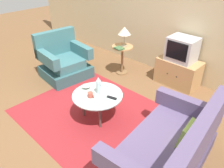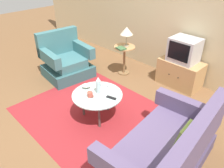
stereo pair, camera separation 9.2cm
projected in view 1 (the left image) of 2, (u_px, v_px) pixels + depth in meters
ground_plane at (93, 116)px, 3.62m from camera, size 16.00×16.00×0.00m
back_wall at (175, 10)px, 4.31m from camera, size 9.00×0.12×2.70m
area_rug at (98, 117)px, 3.62m from camera, size 2.56×1.99×0.00m
armchair at (64, 62)px, 4.66m from camera, size 0.91×0.98×0.93m
couch at (167, 150)px, 2.62m from camera, size 1.04×1.59×0.94m
coffee_table at (97, 96)px, 3.41m from camera, size 0.78×0.78×0.44m
side_table at (122, 54)px, 4.69m from camera, size 0.44×0.44×0.63m
tv_stand at (178, 72)px, 4.41m from camera, size 0.82×0.49×0.52m
television at (182, 49)px, 4.16m from camera, size 0.51×0.44×0.45m
table_lamp at (124, 31)px, 4.43m from camera, size 0.26×0.26×0.41m
vase at (98, 85)px, 3.36m from camera, size 0.07×0.07×0.28m
mug at (91, 95)px, 3.31m from camera, size 0.13×0.08×0.08m
bowl at (86, 87)px, 3.53m from camera, size 0.14×0.14×0.05m
tv_remote_dark at (112, 98)px, 3.30m from camera, size 0.16×0.08×0.02m
tv_remote_silver at (105, 85)px, 3.60m from camera, size 0.15×0.10×0.02m
book at (119, 48)px, 4.47m from camera, size 0.21×0.18×0.03m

